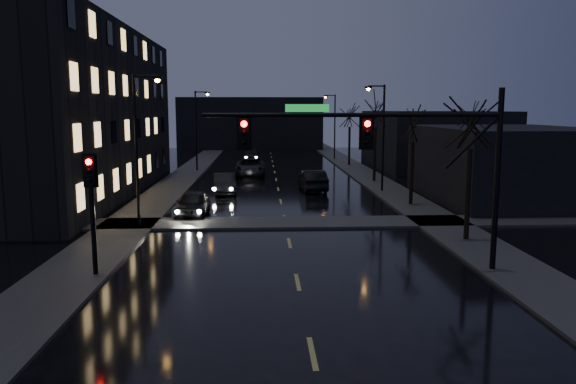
{
  "coord_description": "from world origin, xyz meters",
  "views": [
    {
      "loc": [
        -1.26,
        -11.59,
        6.21
      ],
      "look_at": [
        -0.31,
        8.74,
        3.2
      ],
      "focal_mm": 35.0,
      "sensor_mm": 36.0,
      "label": 1
    }
  ],
  "objects": [
    {
      "name": "streetlight_r_mid",
      "position": [
        7.58,
        30.0,
        4.77
      ],
      "size": [
        1.53,
        0.28,
        8.0
      ],
      "color": "black",
      "rests_on": "ground"
    },
    {
      "name": "oncoming_car_b",
      "position": [
        -4.04,
        29.85,
        0.74
      ],
      "size": [
        1.99,
        4.63,
        1.48
      ],
      "primitive_type": "imported",
      "rotation": [
        0.0,
        0.0,
        0.1
      ],
      "color": "black",
      "rests_on": "ground"
    },
    {
      "name": "streetlight_r_far",
      "position": [
        7.58,
        58.0,
        4.77
      ],
      "size": [
        1.53,
        0.28,
        8.0
      ],
      "color": "black",
      "rests_on": "ground"
    },
    {
      "name": "signal_mast",
      "position": [
        3.85,
        9.0,
        4.87
      ],
      "size": [
        11.11,
        0.41,
        7.0
      ],
      "color": "black",
      "rests_on": "ground"
    },
    {
      "name": "far_block",
      "position": [
        -3.0,
        78.0,
        4.0
      ],
      "size": [
        22.0,
        10.0,
        8.0
      ],
      "primitive_type": "cube",
      "color": "black",
      "rests_on": "ground"
    },
    {
      "name": "signal_pole_left",
      "position": [
        -7.5,
        8.99,
        3.01
      ],
      "size": [
        0.35,
        0.41,
        4.53
      ],
      "color": "black",
      "rests_on": "ground"
    },
    {
      "name": "lead_car",
      "position": [
        2.6,
        31.0,
        0.81
      ],
      "size": [
        2.05,
        5.0,
        1.61
      ],
      "primitive_type": "imported",
      "rotation": [
        0.0,
        0.0,
        3.21
      ],
      "color": "black",
      "rests_on": "ground"
    },
    {
      "name": "tree_near",
      "position": [
        8.4,
        14.0,
        6.22
      ],
      "size": [
        3.52,
        3.52,
        8.08
      ],
      "color": "black",
      "rests_on": "ground"
    },
    {
      "name": "sidewalk_cross",
      "position": [
        0.0,
        18.5,
        0.06
      ],
      "size": [
        40.0,
        3.0,
        0.12
      ],
      "primitive_type": "cube",
      "color": "#2D2D2B",
      "rests_on": "ground"
    },
    {
      "name": "sidewalk_left",
      "position": [
        -8.5,
        35.0,
        0.06
      ],
      "size": [
        3.0,
        140.0,
        0.12
      ],
      "primitive_type": "cube",
      "color": "#2D2D2B",
      "rests_on": "ground"
    },
    {
      "name": "oncoming_car_a",
      "position": [
        -5.31,
        21.01,
        0.74
      ],
      "size": [
        1.84,
        4.36,
        1.47
      ],
      "primitive_type": "imported",
      "rotation": [
        0.0,
        0.0,
        -0.02
      ],
      "color": "black",
      "rests_on": "ground"
    },
    {
      "name": "apartment_block",
      "position": [
        -16.5,
        30.0,
        6.0
      ],
      "size": [
        12.0,
        30.0,
        12.0
      ],
      "primitive_type": "cube",
      "color": "black",
      "rests_on": "ground"
    },
    {
      "name": "oncoming_car_c",
      "position": [
        -2.37,
        41.04,
        0.81
      ],
      "size": [
        2.75,
        5.84,
        1.61
      ],
      "primitive_type": "imported",
      "rotation": [
        0.0,
        0.0,
        0.01
      ],
      "color": "black",
      "rests_on": "ground"
    },
    {
      "name": "streetlight_l_near",
      "position": [
        -7.58,
        18.0,
        4.77
      ],
      "size": [
        1.53,
        0.28,
        8.0
      ],
      "color": "black",
      "rests_on": "ground"
    },
    {
      "name": "sidewalk_right",
      "position": [
        8.5,
        35.0,
        0.06
      ],
      "size": [
        3.0,
        140.0,
        0.12
      ],
      "primitive_type": "cube",
      "color": "#2D2D2B",
      "rests_on": "ground"
    },
    {
      "name": "commercial_right_near",
      "position": [
        15.5,
        26.0,
        2.5
      ],
      "size": [
        10.0,
        14.0,
        5.0
      ],
      "primitive_type": "cube",
      "color": "black",
      "rests_on": "ground"
    },
    {
      "name": "tree_mid_a",
      "position": [
        8.4,
        24.0,
        5.83
      ],
      "size": [
        3.3,
        3.3,
        7.58
      ],
      "color": "black",
      "rests_on": "ground"
    },
    {
      "name": "commercial_right_far",
      "position": [
        17.0,
        48.0,
        3.0
      ],
      "size": [
        12.0,
        18.0,
        6.0
      ],
      "primitive_type": "cube",
      "color": "black",
      "rests_on": "ground"
    },
    {
      "name": "streetlight_l_far",
      "position": [
        -7.58,
        45.0,
        4.77
      ],
      "size": [
        1.53,
        0.28,
        8.0
      ],
      "color": "black",
      "rests_on": "ground"
    },
    {
      "name": "tree_far",
      "position": [
        8.4,
        50.0,
        6.06
      ],
      "size": [
        3.43,
        3.43,
        7.88
      ],
      "color": "black",
      "rests_on": "ground"
    },
    {
      "name": "tree_mid_b",
      "position": [
        8.4,
        36.0,
        6.61
      ],
      "size": [
        3.74,
        3.74,
        8.59
      ],
      "color": "black",
      "rests_on": "ground"
    },
    {
      "name": "oncoming_car_d",
      "position": [
        -2.52,
        56.34,
        0.71
      ],
      "size": [
        2.08,
        4.94,
        1.42
      ],
      "primitive_type": "imported",
      "rotation": [
        0.0,
        0.0,
        0.02
      ],
      "color": "black",
      "rests_on": "ground"
    }
  ]
}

